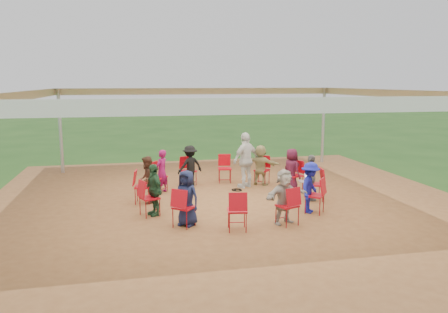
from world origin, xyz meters
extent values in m
plane|color=#214916|center=(0.00, 0.00, 0.00)|extent=(80.00, 80.00, 0.00)
plane|color=brown|center=(0.00, 0.00, 0.01)|extent=(13.00, 13.00, 0.00)
cylinder|color=#B2B2B7|center=(-5.00, 5.00, 1.50)|extent=(0.12, 0.12, 3.00)
cylinder|color=#B2B2B7|center=(5.00, 5.00, 1.50)|extent=(0.12, 0.12, 3.00)
plane|color=white|center=(0.00, 0.00, 3.00)|extent=(10.30, 10.30, 0.00)
cube|color=white|center=(0.00, -5.15, 2.88)|extent=(10.30, 0.03, 0.24)
cube|color=white|center=(0.00, 5.15, 2.88)|extent=(10.30, 0.03, 0.24)
cube|color=white|center=(-5.15, 0.00, 2.88)|extent=(0.03, 10.30, 0.24)
cube|color=white|center=(5.15, 0.00, 2.88)|extent=(0.03, 10.30, 0.24)
imported|color=slate|center=(2.19, -0.35, 0.64)|extent=(0.49, 0.80, 1.27)
imported|color=#461126|center=(2.07, 0.80, 0.64)|extent=(0.55, 0.71, 1.27)
imported|color=tan|center=(1.40, 1.73, 0.64)|extent=(1.20, 1.09, 1.27)
imported|color=black|center=(-0.80, 2.07, 0.64)|extent=(0.91, 0.68, 1.27)
imported|color=#7E0D48|center=(-1.73, 1.40, 0.64)|extent=(0.53, 0.55, 1.27)
imported|color=#533224|center=(-2.19, 0.35, 0.64)|extent=(0.45, 0.67, 1.27)
imported|color=#254D2F|center=(-2.07, -0.80, 0.64)|extent=(0.62, 0.83, 1.27)
imported|color=#161D3E|center=(-1.40, -1.73, 0.64)|extent=(0.70, 0.66, 1.27)
imported|color=#ABA397|center=(0.80, -2.07, 0.64)|extent=(1.26, 0.84, 1.27)
imported|color=#151B95|center=(1.73, -1.40, 0.64)|extent=(0.83, 0.90, 1.27)
imported|color=silver|center=(0.85, 1.49, 0.86)|extent=(1.12, 0.94, 1.71)
torus|color=black|center=(0.48, 1.17, 0.02)|extent=(0.33, 0.33, 0.03)
torus|color=black|center=(0.52, 1.13, 0.02)|extent=(0.27, 0.27, 0.03)
cube|color=#B7B7BC|center=(1.98, -0.31, 0.55)|extent=(0.25, 0.33, 0.01)
cube|color=#B7B7BC|center=(2.08, -0.33, 0.65)|extent=(0.11, 0.31, 0.19)
cube|color=#CCE0FF|center=(2.07, -0.33, 0.65)|extent=(0.09, 0.27, 0.16)
camera|label=1|loc=(-2.58, -11.22, 3.22)|focal=35.00mm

